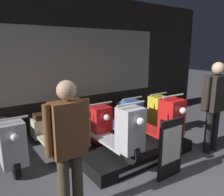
% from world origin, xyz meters
% --- Properties ---
extents(shop_wall_back, '(9.09, 0.09, 3.20)m').
position_xyz_m(shop_wall_back, '(0.00, 3.62, 1.60)').
color(shop_wall_back, '#28231E').
rests_on(shop_wall_back, ground_plane).
extents(display_platform, '(2.05, 1.32, 0.21)m').
position_xyz_m(display_platform, '(0.08, 1.56, 0.11)').
color(display_platform, black).
rests_on(display_platform, ground_plane).
extents(scooter_display_left, '(0.50, 1.65, 0.95)m').
position_xyz_m(scooter_display_left, '(-0.38, 1.52, 0.58)').
color(scooter_display_left, black).
rests_on(scooter_display_left, display_platform).
extents(scooter_display_right, '(0.50, 1.65, 0.95)m').
position_xyz_m(scooter_display_right, '(0.54, 1.52, 0.58)').
color(scooter_display_right, black).
rests_on(scooter_display_right, display_platform).
extents(scooter_backrow_0, '(0.50, 1.65, 0.95)m').
position_xyz_m(scooter_backrow_0, '(-1.84, 2.47, 0.37)').
color(scooter_backrow_0, black).
rests_on(scooter_backrow_0, ground_plane).
extents(scooter_backrow_1, '(0.50, 1.65, 0.95)m').
position_xyz_m(scooter_backrow_1, '(-1.08, 2.47, 0.37)').
color(scooter_backrow_1, black).
rests_on(scooter_backrow_1, ground_plane).
extents(scooter_backrow_2, '(0.50, 1.65, 0.95)m').
position_xyz_m(scooter_backrow_2, '(-0.31, 2.47, 0.37)').
color(scooter_backrow_2, black).
rests_on(scooter_backrow_2, ground_plane).
extents(scooter_backrow_3, '(0.50, 1.65, 0.95)m').
position_xyz_m(scooter_backrow_3, '(0.45, 2.47, 0.37)').
color(scooter_backrow_3, black).
rests_on(scooter_backrow_3, ground_plane).
extents(scooter_backrow_4, '(0.50, 1.65, 0.95)m').
position_xyz_m(scooter_backrow_4, '(1.22, 2.47, 0.37)').
color(scooter_backrow_4, black).
rests_on(scooter_backrow_4, ground_plane).
extents(person_left_browsing, '(0.53, 0.21, 1.61)m').
position_xyz_m(person_left_browsing, '(-1.47, 0.71, 0.92)').
color(person_left_browsing, '#473828').
rests_on(person_left_browsing, ground_plane).
extents(person_right_browsing, '(0.61, 0.25, 1.69)m').
position_xyz_m(person_right_browsing, '(1.39, 0.71, 1.00)').
color(person_right_browsing, black).
rests_on(person_right_browsing, ground_plane).
extents(price_sign_board, '(0.49, 0.04, 0.92)m').
position_xyz_m(price_sign_board, '(0.08, 0.58, 0.47)').
color(price_sign_board, black).
rests_on(price_sign_board, ground_plane).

